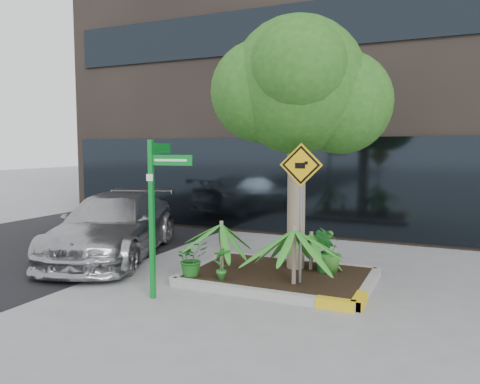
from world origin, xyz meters
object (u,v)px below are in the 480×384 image
at_px(parked_car, 114,226).
at_px(cattle_sign, 301,189).
at_px(tree, 298,86).
at_px(street_sign_post, 156,201).

bearing_deg(parked_car, cattle_sign, -28.21).
bearing_deg(cattle_sign, tree, 107.13).
bearing_deg(cattle_sign, parked_car, 166.53).
bearing_deg(street_sign_post, cattle_sign, 25.42).
relative_size(street_sign_post, cattle_sign, 1.08).
bearing_deg(street_sign_post, parked_car, 133.92).
distance_m(tree, street_sign_post, 3.40).
relative_size(parked_car, street_sign_post, 1.87).
relative_size(tree, cattle_sign, 2.07).
distance_m(tree, cattle_sign, 2.07).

